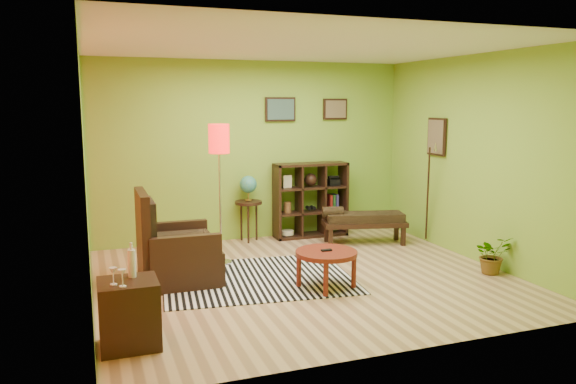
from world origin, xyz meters
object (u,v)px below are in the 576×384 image
object	(u,v)px
floor_lamp	(219,151)
bench	(362,220)
coffee_table	(326,256)
globe_table	(248,192)
potted_plant	(492,259)
armchair	(174,254)
side_cabinet	(129,313)
cube_shelf	(311,200)

from	to	relation	value
floor_lamp	bench	distance (m)	2.59
coffee_table	bench	xyz separation A→B (m)	(1.37, 1.74, -0.01)
floor_lamp	globe_table	size ratio (longest dim) A/B	1.81
bench	potted_plant	size ratio (longest dim) A/B	2.72
armchair	floor_lamp	world-z (taller)	floor_lamp
side_cabinet	potted_plant	world-z (taller)	side_cabinet
floor_lamp	bench	bearing A→B (deg)	8.49
armchair	bench	size ratio (longest dim) A/B	0.84
bench	potted_plant	distance (m)	2.12
globe_table	armchair	bearing A→B (deg)	-130.54
armchair	globe_table	xyz separation A→B (m)	(1.41, 1.65, 0.44)
floor_lamp	bench	xyz separation A→B (m)	(2.30, 0.34, -1.14)
coffee_table	bench	distance (m)	2.21
side_cabinet	cube_shelf	distance (m)	4.58
floor_lamp	cube_shelf	world-z (taller)	floor_lamp
floor_lamp	cube_shelf	bearing A→B (deg)	31.48
potted_plant	cube_shelf	bearing A→B (deg)	117.43
cube_shelf	globe_table	bearing A→B (deg)	178.91
side_cabinet	cube_shelf	bearing A→B (deg)	47.10
floor_lamp	potted_plant	xyz separation A→B (m)	(3.14, -1.60, -1.33)
globe_table	bench	bearing A→B (deg)	-25.14
floor_lamp	globe_table	xyz separation A→B (m)	(0.70, 1.09, -0.74)
potted_plant	armchair	bearing A→B (deg)	164.87
armchair	cube_shelf	distance (m)	2.97
coffee_table	armchair	bearing A→B (deg)	152.85
coffee_table	globe_table	distance (m)	2.53
globe_table	potted_plant	world-z (taller)	globe_table
globe_table	floor_lamp	bearing A→B (deg)	-122.62
armchair	floor_lamp	bearing A→B (deg)	38.06
coffee_table	floor_lamp	size ratio (longest dim) A/B	0.39
cube_shelf	coffee_table	bearing A→B (deg)	-108.41
armchair	cube_shelf	xyz separation A→B (m)	(2.46, 1.63, 0.26)
cube_shelf	potted_plant	bearing A→B (deg)	-62.57
bench	globe_table	bearing A→B (deg)	154.86
armchair	floor_lamp	distance (m)	1.49
side_cabinet	globe_table	size ratio (longest dim) A/B	0.89
armchair	potted_plant	size ratio (longest dim) A/B	2.29
coffee_table	floor_lamp	distance (m)	2.03
armchair	potted_plant	distance (m)	3.99
coffee_table	cube_shelf	world-z (taller)	cube_shelf
coffee_table	cube_shelf	bearing A→B (deg)	71.59
armchair	side_cabinet	distance (m)	1.84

